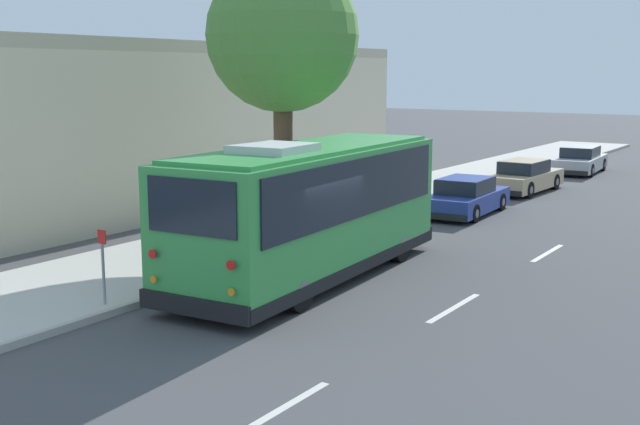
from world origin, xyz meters
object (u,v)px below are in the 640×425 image
Objects in this scene: parked_sedan_blue at (466,197)px; parked_sedan_silver at (580,161)px; shuttle_bus at (310,205)px; street_tree at (285,26)px; parked_sedan_tan at (524,177)px; sign_post_far at (166,247)px; sign_post_near at (103,266)px.

parked_sedan_blue is 13.45m from parked_sedan_silver.
shuttle_bus reaches higher than parked_sedan_silver.
street_tree is (-20.39, 2.47, 5.36)m from parked_sedan_silver.
sign_post_far is at bearing 177.70° from parked_sedan_tan.
street_tree is at bearing 39.85° from shuttle_bus.
parked_sedan_silver is at bearing -6.91° from street_tree.
sign_post_far reaches higher than parked_sedan_blue.
parked_sedan_blue is 0.95× the size of parked_sedan_tan.
parked_sedan_tan is at bearing -2.23° from shuttle_bus.
parked_sedan_silver is 21.23m from street_tree.
sign_post_near is at bearing 180.00° from sign_post_far.
parked_sedan_silver is 27.84m from sign_post_near.
parked_sedan_blue is 0.54× the size of street_tree.
shuttle_bus reaches higher than sign_post_near.
parked_sedan_tan is at bearing -2.07° from parked_sedan_blue.
parked_sedan_silver is at bearing -3.02° from parked_sedan_blue.
street_tree is (2.94, 2.81, 4.23)m from shuttle_bus.
street_tree is 5.03× the size of sign_post_far.
sign_post_near is at bearing 170.82° from parked_sedan_blue.
parked_sedan_tan is (6.02, 0.08, 0.02)m from parked_sedan_blue.
shuttle_bus is 5.87m from street_tree.
shuttle_bus is 5.45× the size of sign_post_far.
sign_post_far is at bearing 169.93° from parked_sedan_blue.
sign_post_far is at bearing 172.98° from parked_sedan_silver.
shuttle_bus is 2.02× the size of parked_sedan_blue.
parked_sedan_tan is 20.42m from sign_post_near.
shuttle_bus is 1.08× the size of street_tree.
shuttle_bus reaches higher than parked_sedan_tan.
parked_sedan_blue is 0.96× the size of parked_sedan_silver.
parked_sedan_blue is 6.02m from parked_sedan_tan.
street_tree reaches higher than shuttle_bus.
parked_sedan_silver is at bearing -3.33° from sign_post_near.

